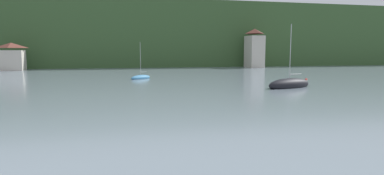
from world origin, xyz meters
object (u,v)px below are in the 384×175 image
at_px(shore_building_west, 12,57).
at_px(mooring_buoy_near, 306,80).
at_px(sailboat_far_7, 289,85).
at_px(shore_building_westcentral, 254,49).
at_px(sailboat_far_1, 141,78).

height_order(shore_building_west, mooring_buoy_near, shore_building_west).
xyz_separation_m(shore_building_west, mooring_buoy_near, (53.91, -36.07, -3.15)).
xyz_separation_m(shore_building_west, sailboat_far_7, (45.46, -45.68, -2.78)).
xyz_separation_m(shore_building_westcentral, mooring_buoy_near, (-7.28, -37.14, -5.20)).
relative_size(shore_building_west, sailboat_far_1, 1.05).
xyz_separation_m(sailboat_far_1, sailboat_far_7, (17.25, -16.55, 0.16)).
bearing_deg(sailboat_far_7, mooring_buoy_near, -149.52).
relative_size(sailboat_far_7, mooring_buoy_near, 19.88).
bearing_deg(shore_building_west, sailboat_far_1, -45.92).
bearing_deg(mooring_buoy_near, sailboat_far_1, 164.89).
relative_size(shore_building_westcentral, sailboat_far_1, 1.72).
xyz_separation_m(shore_building_westcentral, sailboat_far_7, (-15.73, -46.75, -4.83)).
xyz_separation_m(shore_building_west, sailboat_far_1, (28.21, -29.13, -2.94)).
bearing_deg(sailboat_far_1, mooring_buoy_near, 124.20).
distance_m(shore_building_west, sailboat_far_7, 64.50).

